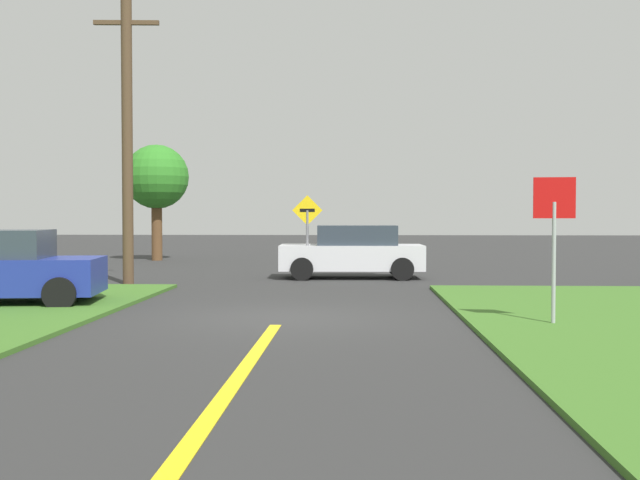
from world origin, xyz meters
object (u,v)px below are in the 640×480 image
object	(u,v)px
utility_pole_mid	(127,139)
oak_tree_left	(157,178)
direction_sign	(307,227)
stop_sign	(554,223)
parked_car_near_building	(4,268)
car_approaching_junction	(353,252)

from	to	relation	value
utility_pole_mid	oak_tree_left	size ratio (longest dim) A/B	1.60
direction_sign	oak_tree_left	world-z (taller)	oak_tree_left
stop_sign	parked_car_near_building	size ratio (longest dim) A/B	0.63
oak_tree_left	car_approaching_junction	bearing A→B (deg)	-46.78
parked_car_near_building	utility_pole_mid	xyz separation A→B (m)	(1.14, 5.19, 3.25)
oak_tree_left	direction_sign	bearing A→B (deg)	-53.54
utility_pole_mid	oak_tree_left	bearing A→B (deg)	100.57
stop_sign	direction_sign	size ratio (longest dim) A/B	1.02
car_approaching_junction	utility_pole_mid	bearing A→B (deg)	19.35
car_approaching_junction	parked_car_near_building	xyz separation A→B (m)	(-7.40, -7.58, -0.00)
utility_pole_mid	parked_car_near_building	bearing A→B (deg)	-102.41
oak_tree_left	stop_sign	bearing A→B (deg)	-58.30
car_approaching_junction	utility_pole_mid	world-z (taller)	utility_pole_mid
stop_sign	direction_sign	distance (m)	10.81
parked_car_near_building	car_approaching_junction	bearing A→B (deg)	38.22
car_approaching_junction	oak_tree_left	bearing A→B (deg)	-48.40
stop_sign	oak_tree_left	size ratio (longest dim) A/B	0.52
car_approaching_junction	direction_sign	world-z (taller)	direction_sign
stop_sign	utility_pole_mid	size ratio (longest dim) A/B	0.33
utility_pole_mid	direction_sign	size ratio (longest dim) A/B	3.12
car_approaching_junction	parked_car_near_building	size ratio (longest dim) A/B	1.08
stop_sign	utility_pole_mid	bearing A→B (deg)	-32.63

